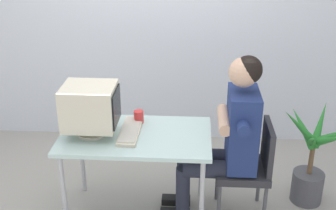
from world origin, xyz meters
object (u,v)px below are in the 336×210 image
crt_monitor (90,107)px  desk_mug (138,117)px  keyboard (130,131)px  office_chair (250,164)px  potted_plant (311,163)px  person_seated (229,133)px  desk (136,141)px

crt_monitor → desk_mug: crt_monitor is taller
keyboard → office_chair: (0.92, 0.02, -0.27)m
keyboard → potted_plant: size_ratio=0.55×
keyboard → desk_mug: size_ratio=4.69×
keyboard → desk_mug: (0.04, 0.18, 0.04)m
potted_plant → desk_mug: potted_plant is taller
person_seated → keyboard: bearing=-178.7°
desk → keyboard: size_ratio=2.41×
office_chair → person_seated: bearing=-180.0°
keyboard → office_chair: office_chair is taller
person_seated → desk: bearing=-176.4°
keyboard → potted_plant: potted_plant is taller
crt_monitor → desk_mug: size_ratio=3.92×
keyboard → person_seated: person_seated is taller
keyboard → office_chair: 0.96m
office_chair → desk_mug: desk_mug is taller
crt_monitor → office_chair: (1.21, 0.07, -0.49)m
person_seated → potted_plant: 0.82m
desk_mug → potted_plant: bearing=1.9°
desk_mug → person_seated: bearing=-12.7°
desk → desk_mug: (-0.00, 0.20, 0.11)m
office_chair → person_seated: 0.32m
crt_monitor → person_seated: size_ratio=0.30×
person_seated → office_chair: bearing=0.0°
desk → crt_monitor: size_ratio=2.88×
potted_plant → desk_mug: (-1.42, -0.05, 0.40)m
desk_mug → desk: bearing=-88.6°
person_seated → desk_mug: 0.73m
desk → office_chair: 0.91m
desk → crt_monitor: 0.44m
desk → crt_monitor: (-0.33, -0.02, 0.29)m
potted_plant → keyboard: bearing=-171.2°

